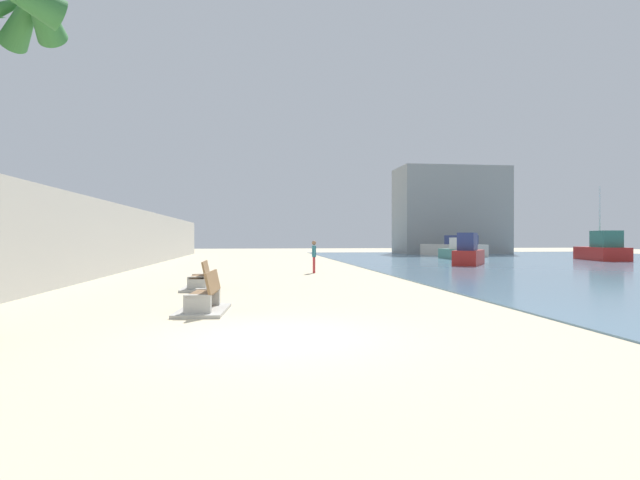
# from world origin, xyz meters

# --- Properties ---
(ground_plane) EXTENTS (120.00, 120.00, 0.00)m
(ground_plane) POSITION_xyz_m (0.00, 18.00, 0.00)
(ground_plane) COLOR beige
(seawall) EXTENTS (0.80, 64.00, 3.50)m
(seawall) POSITION_xyz_m (-7.50, 18.00, 1.75)
(seawall) COLOR #ADAAA3
(seawall) RESTS_ON ground
(bench_near) EXTENTS (1.25, 2.17, 0.98)m
(bench_near) POSITION_xyz_m (-1.54, 3.26, 0.23)
(bench_near) COLOR #ADAAA3
(bench_near) RESTS_ON ground
(bench_far) EXTENTS (1.10, 2.10, 0.98)m
(bench_far) POSITION_xyz_m (-2.21, 8.74, 0.23)
(bench_far) COLOR #ADAAA3
(bench_far) RESTS_ON ground
(person_walking) EXTENTS (0.22, 0.53, 1.64)m
(person_walking) POSITION_xyz_m (2.64, 16.43, 0.95)
(person_walking) COLOR #B22D33
(person_walking) RESTS_ON ground
(boat_mid_bay) EXTENTS (4.16, 7.81, 2.00)m
(boat_mid_bay) POSITION_xyz_m (18.74, 37.78, 0.80)
(boat_mid_bay) COLOR beige
(boat_mid_bay) RESTS_ON water_bay
(boat_distant) EXTENTS (1.83, 5.62, 1.78)m
(boat_distant) POSITION_xyz_m (16.18, 30.72, 0.69)
(boat_distant) COLOR #337060
(boat_distant) RESTS_ON water_bay
(boat_far_left) EXTENTS (3.19, 5.66, 5.83)m
(boat_far_left) POSITION_xyz_m (26.63, 27.41, 0.88)
(boat_far_left) COLOR red
(boat_far_left) RESTS_ON water_bay
(boat_nearest) EXTENTS (3.44, 4.29, 2.07)m
(boat_nearest) POSITION_xyz_m (13.38, 22.21, 0.79)
(boat_nearest) COLOR red
(boat_nearest) RESTS_ON water_bay
(harbor_building) EXTENTS (12.00, 6.00, 9.68)m
(harbor_building) POSITION_xyz_m (21.67, 46.00, 4.84)
(harbor_building) COLOR gray
(harbor_building) RESTS_ON ground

